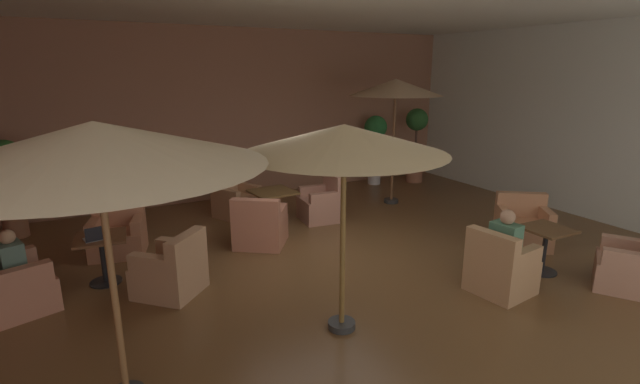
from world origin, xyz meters
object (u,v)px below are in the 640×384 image
Objects in this scene: potted_tree_left_corner at (6,170)px; patio_umbrella_near_wall at (396,88)px; cafe_table_front_right at (273,198)px; armchair_mid_center_north at (500,269)px; armchair_mid_center_east at (633,268)px; patron_by_window at (11,258)px; potted_tree_mid_left at (416,134)px; iced_drink_cup at (89,235)px; armchair_front_right_east at (322,204)px; armchair_front_left_south at (172,271)px; potted_tree_mid_right at (375,137)px; armchair_front_right_south at (236,202)px; armchair_mid_center_south at (522,227)px; open_laptop at (97,236)px; armchair_front_left_north at (118,235)px; cafe_table_mid_center at (545,241)px; armchair_front_left_east at (13,288)px; patio_umbrella_center_beige at (95,145)px; armchair_front_right_north at (260,227)px; cafe_table_front_left at (102,250)px; patio_umbrella_tall_red at (344,141)px; patron_blue_shirt at (505,238)px.

patio_umbrella_near_wall is at bearing -10.67° from potted_tree_left_corner.
cafe_table_front_right is 0.93× the size of armchair_mid_center_north.
patron_by_window is at bearing 156.10° from armchair_mid_center_east.
iced_drink_cup is at bearing -160.40° from potted_tree_mid_left.
armchair_front_left_south is at bearing -150.68° from armchair_front_right_east.
patron_by_window is at bearing -156.19° from potted_tree_mid_right.
armchair_front_left_south is 1.26× the size of cafe_table_front_right.
potted_tree_mid_right is (4.06, 0.98, 0.93)m from armchair_front_right_south.
potted_tree_mid_left reaches higher than iced_drink_cup.
armchair_front_right_south is 0.95× the size of armchair_mid_center_south.
open_laptop is (-4.70, 2.67, 0.40)m from armchair_mid_center_north.
armchair_front_left_north is 1.15× the size of cafe_table_front_right.
cafe_table_mid_center is at bearing -54.44° from cafe_table_front_right.
armchair_mid_center_east is at bearing -91.50° from armchair_mid_center_south.
armchair_mid_center_east is 9.69× the size of iced_drink_cup.
armchair_front_left_east is 3.27m from patio_umbrella_center_beige.
armchair_front_left_south is 1.53× the size of cafe_table_mid_center.
armchair_front_right_north is at bearing 134.93° from armchair_mid_center_east.
open_laptop is (1.00, 0.22, 0.43)m from armchair_front_left_east.
armchair_mid_center_north is at bearing -30.91° from cafe_table_front_left.
potted_tree_mid_left reaches higher than armchair_front_left_north.
potted_tree_mid_left is at bearing 20.27° from open_laptop.
cafe_table_front_left is at bearing 149.09° from armchair_mid_center_north.
cafe_table_front_left is 0.74× the size of armchair_front_left_north.
cafe_table_front_left is 3.30m from armchair_front_right_south.
open_laptop is (-6.68, -3.16, -0.50)m from potted_tree_mid_right.
armchair_front_left_east is 0.94× the size of armchair_mid_center_east.
armchair_mid_center_east is at bearing -56.35° from armchair_front_right_south.
open_laptop reaches higher than iced_drink_cup.
cafe_table_front_left is 4.17m from armchair_front_right_east.
armchair_mid_center_south is 4.52m from patio_umbrella_tall_red.
armchair_front_right_south is 0.38× the size of patio_umbrella_near_wall.
armchair_mid_center_north is 5.54m from iced_drink_cup.
armchair_front_right_east is 4.33m from iced_drink_cup.
patio_umbrella_center_beige reaches higher than cafe_table_mid_center.
armchair_front_left_east is 7.54m from armchair_mid_center_south.
patio_umbrella_near_wall is (3.40, -0.66, 2.21)m from armchair_front_right_south.
armchair_front_right_south reaches higher than cafe_table_front_left.
patio_umbrella_near_wall is at bearing 34.36° from patio_umbrella_center_beige.
potted_tree_left_corner is (-0.25, 3.10, 0.91)m from armchair_front_left_east.
potted_tree_mid_left is (1.40, 6.32, 0.97)m from armchair_mid_center_east.
armchair_mid_center_north is at bearing -23.53° from patron_by_window.
potted_tree_mid_right is (-1.08, 0.30, -0.04)m from potted_tree_mid_left.
patio_umbrella_tall_red is at bearing -100.31° from cafe_table_front_right.
patio_umbrella_near_wall is (-0.39, 3.16, 2.20)m from armchair_mid_center_south.
armchair_front_right_south is at bearing 123.65° from armchair_mid_center_east.
armchair_front_left_south is 6.21m from armchair_mid_center_east.
potted_tree_left_corner is 8.17m from patron_blue_shirt.
armchair_front_left_north is 3.75m from armchair_front_right_east.
armchair_front_right_east is 0.34× the size of patio_umbrella_center_beige.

